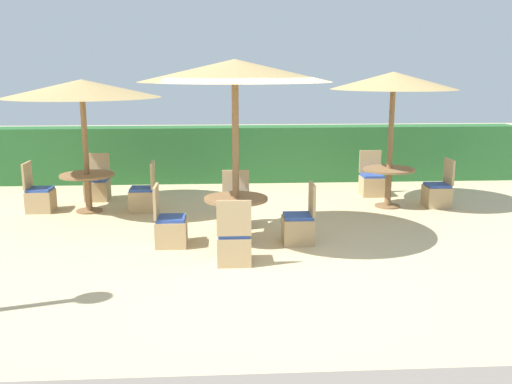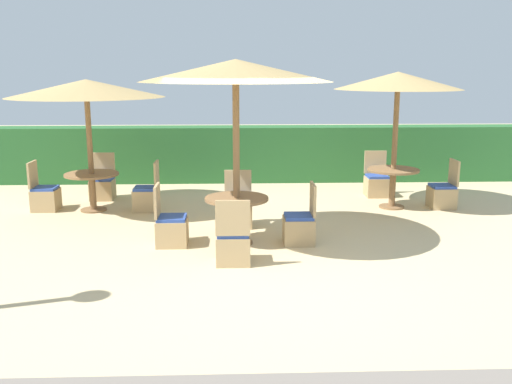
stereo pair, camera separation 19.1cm
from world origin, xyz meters
name	(u,v)px [view 1 (the left image)]	position (x,y,z in m)	size (l,w,h in m)	color
ground_plane	(259,266)	(0.00, 0.00, 0.00)	(40.00, 40.00, 0.00)	#D1BA8C
hedge_row	(242,154)	(0.00, 6.04, 0.65)	(13.00, 0.70, 1.29)	#28602D
parasol_back_right	(393,81)	(2.71, 3.25, 2.38)	(2.35, 2.35, 2.56)	olive
round_table_back_right	(389,178)	(2.71, 3.25, 0.57)	(0.97, 0.97, 0.75)	olive
patio_chair_back_right_east	(438,193)	(3.67, 3.20, 0.26)	(0.46, 0.46, 0.93)	tan
patio_chair_back_right_north	(372,183)	(2.66, 4.26, 0.26)	(0.46, 0.46, 0.93)	tan
parasol_back_left	(82,89)	(-2.97, 3.22, 2.26)	(2.82, 2.82, 2.43)	olive
round_table_back_left	(88,183)	(-2.97, 3.22, 0.55)	(0.99, 0.99, 0.71)	olive
patio_chair_back_left_east	(143,197)	(-1.95, 3.20, 0.26)	(0.46, 0.46, 0.93)	tan
patio_chair_back_left_north	(98,187)	(-3.01, 4.19, 0.26)	(0.46, 0.46, 0.93)	tan
patio_chair_back_left_west	(40,198)	(-3.88, 3.27, 0.26)	(0.46, 0.46, 0.93)	tan
parasol_center	(235,71)	(-0.28, 1.05, 2.58)	(2.81, 2.81, 2.75)	olive
round_table_center	(236,209)	(-0.28, 1.05, 0.55)	(0.96, 0.96, 0.72)	olive
patio_chair_center_north	(236,211)	(-0.25, 2.04, 0.26)	(0.46, 0.46, 0.93)	tan
patio_chair_center_east	(299,226)	(0.68, 1.03, 0.26)	(0.46, 0.46, 0.93)	tan
patio_chair_center_west	(170,229)	(-1.27, 1.01, 0.26)	(0.46, 0.46, 0.93)	tan
patio_chair_center_south	(234,245)	(-0.33, 0.15, 0.26)	(0.46, 0.46, 0.93)	tan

